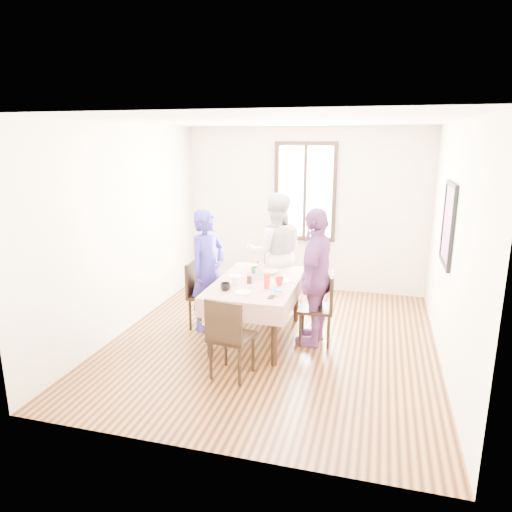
# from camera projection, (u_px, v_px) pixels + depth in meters

# --- Properties ---
(ground) EXTENTS (4.50, 4.50, 0.00)m
(ground) POSITION_uv_depth(u_px,v_px,m) (273.00, 340.00, 5.89)
(ground) COLOR black
(ground) RESTS_ON ground
(back_wall) EXTENTS (4.00, 0.00, 4.00)m
(back_wall) POSITION_uv_depth(u_px,v_px,m) (305.00, 210.00, 7.66)
(back_wall) COLOR beige
(back_wall) RESTS_ON ground
(right_wall) EXTENTS (0.00, 4.50, 4.50)m
(right_wall) POSITION_uv_depth(u_px,v_px,m) (452.00, 247.00, 5.05)
(right_wall) COLOR beige
(right_wall) RESTS_ON ground
(window_frame) EXTENTS (1.02, 0.06, 1.62)m
(window_frame) POSITION_uv_depth(u_px,v_px,m) (305.00, 192.00, 7.57)
(window_frame) COLOR black
(window_frame) RESTS_ON back_wall
(window_pane) EXTENTS (0.90, 0.02, 1.50)m
(window_pane) POSITION_uv_depth(u_px,v_px,m) (305.00, 192.00, 7.58)
(window_pane) COLOR white
(window_pane) RESTS_ON back_wall
(art_poster) EXTENTS (0.04, 0.76, 0.96)m
(art_poster) POSITION_uv_depth(u_px,v_px,m) (448.00, 224.00, 5.28)
(art_poster) COLOR red
(art_poster) RESTS_ON right_wall
(dining_table) EXTENTS (0.89, 1.50, 0.75)m
(dining_table) POSITION_uv_depth(u_px,v_px,m) (257.00, 310.00, 5.90)
(dining_table) COLOR black
(dining_table) RESTS_ON ground
(tablecloth) EXTENTS (1.01, 1.62, 0.01)m
(tablecloth) POSITION_uv_depth(u_px,v_px,m) (257.00, 281.00, 5.81)
(tablecloth) COLOR #550600
(tablecloth) RESTS_ON dining_table
(chair_left) EXTENTS (0.43, 0.43, 0.91)m
(chair_left) POSITION_uv_depth(u_px,v_px,m) (206.00, 295.00, 6.20)
(chair_left) COLOR black
(chair_left) RESTS_ON ground
(chair_right) EXTENTS (0.45, 0.45, 0.91)m
(chair_right) POSITION_uv_depth(u_px,v_px,m) (316.00, 308.00, 5.74)
(chair_right) COLOR black
(chair_right) RESTS_ON ground
(chair_far) EXTENTS (0.42, 0.42, 0.91)m
(chair_far) POSITION_uv_depth(u_px,v_px,m) (275.00, 281.00, 6.84)
(chair_far) COLOR black
(chair_far) RESTS_ON ground
(chair_near) EXTENTS (0.48, 0.48, 0.91)m
(chair_near) POSITION_uv_depth(u_px,v_px,m) (232.00, 336.00, 4.92)
(chair_near) COLOR black
(chair_near) RESTS_ON ground
(person_left) EXTENTS (0.59, 0.69, 1.61)m
(person_left) POSITION_uv_depth(u_px,v_px,m) (207.00, 270.00, 6.11)
(person_left) COLOR navy
(person_left) RESTS_ON ground
(person_far) EXTENTS (1.02, 0.90, 1.76)m
(person_far) POSITION_uv_depth(u_px,v_px,m) (275.00, 253.00, 6.72)
(person_far) COLOR beige
(person_far) RESTS_ON ground
(person_right) EXTENTS (0.53, 1.05, 1.72)m
(person_right) POSITION_uv_depth(u_px,v_px,m) (315.00, 277.00, 5.64)
(person_right) COLOR #743C7B
(person_right) RESTS_ON ground
(mug_black) EXTENTS (0.16, 0.16, 0.09)m
(mug_black) POSITION_uv_depth(u_px,v_px,m) (225.00, 287.00, 5.43)
(mug_black) COLOR black
(mug_black) RESTS_ON tablecloth
(mug_flag) EXTENTS (0.14, 0.14, 0.10)m
(mug_flag) POSITION_uv_depth(u_px,v_px,m) (279.00, 281.00, 5.63)
(mug_flag) COLOR red
(mug_flag) RESTS_ON tablecloth
(mug_green) EXTENTS (0.15, 0.15, 0.08)m
(mug_green) POSITION_uv_depth(u_px,v_px,m) (255.00, 270.00, 6.13)
(mug_green) COLOR #0C7226
(mug_green) RESTS_ON tablecloth
(serving_bowl) EXTENTS (0.22, 0.22, 0.05)m
(serving_bowl) POSITION_uv_depth(u_px,v_px,m) (271.00, 272.00, 6.10)
(serving_bowl) COLOR white
(serving_bowl) RESTS_ON tablecloth
(juice_carton) EXTENTS (0.06, 0.06, 0.19)m
(juice_carton) POSITION_uv_depth(u_px,v_px,m) (267.00, 281.00, 5.50)
(juice_carton) COLOR red
(juice_carton) RESTS_ON tablecloth
(butter_tub) EXTENTS (0.11, 0.11, 0.06)m
(butter_tub) POSITION_uv_depth(u_px,v_px,m) (278.00, 292.00, 5.29)
(butter_tub) COLOR white
(butter_tub) RESTS_ON tablecloth
(jam_jar) EXTENTS (0.06, 0.06, 0.09)m
(jam_jar) POSITION_uv_depth(u_px,v_px,m) (249.00, 280.00, 5.71)
(jam_jar) COLOR black
(jam_jar) RESTS_ON tablecloth
(drinking_glass) EXTENTS (0.08, 0.08, 0.11)m
(drinking_glass) POSITION_uv_depth(u_px,v_px,m) (235.00, 281.00, 5.64)
(drinking_glass) COLOR silver
(drinking_glass) RESTS_ON tablecloth
(smartphone) EXTENTS (0.06, 0.13, 0.01)m
(smartphone) POSITION_uv_depth(u_px,v_px,m) (271.00, 297.00, 5.21)
(smartphone) COLOR black
(smartphone) RESTS_ON tablecloth
(flower_vase) EXTENTS (0.07, 0.07, 0.14)m
(flower_vase) POSITION_uv_depth(u_px,v_px,m) (258.00, 274.00, 5.87)
(flower_vase) COLOR silver
(flower_vase) RESTS_ON tablecloth
(plate_left) EXTENTS (0.20, 0.20, 0.01)m
(plate_left) POSITION_uv_depth(u_px,v_px,m) (236.00, 276.00, 5.98)
(plate_left) COLOR white
(plate_left) RESTS_ON tablecloth
(plate_right) EXTENTS (0.20, 0.20, 0.01)m
(plate_right) POSITION_uv_depth(u_px,v_px,m) (284.00, 281.00, 5.81)
(plate_right) COLOR white
(plate_right) RESTS_ON tablecloth
(plate_near) EXTENTS (0.20, 0.20, 0.01)m
(plate_near) POSITION_uv_depth(u_px,v_px,m) (243.00, 292.00, 5.36)
(plate_near) COLOR white
(plate_near) RESTS_ON tablecloth
(butter_lid) EXTENTS (0.12, 0.12, 0.01)m
(butter_lid) POSITION_uv_depth(u_px,v_px,m) (278.00, 290.00, 5.28)
(butter_lid) COLOR blue
(butter_lid) RESTS_ON butter_tub
(flower_bunch) EXTENTS (0.09, 0.09, 0.10)m
(flower_bunch) POSITION_uv_depth(u_px,v_px,m) (258.00, 265.00, 5.84)
(flower_bunch) COLOR yellow
(flower_bunch) RESTS_ON flower_vase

